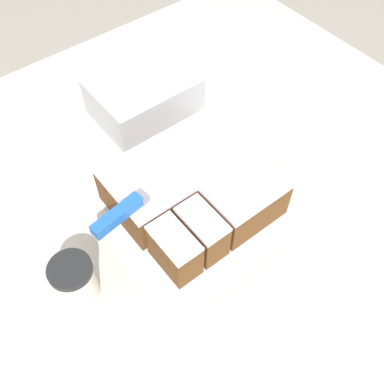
% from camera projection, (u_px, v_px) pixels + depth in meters
% --- Properties ---
extents(ground_plane, '(8.00, 8.00, 0.00)m').
position_uv_depth(ground_plane, '(175.00, 338.00, 1.67)').
color(ground_plane, '#9E9384').
extents(countertop, '(1.40, 1.10, 0.92)m').
position_uv_depth(countertop, '(170.00, 285.00, 1.30)').
color(countertop, beige).
rests_on(countertop, ground_plane).
extents(cake_board, '(0.35, 0.33, 0.01)m').
position_uv_depth(cake_board, '(192.00, 206.00, 0.91)').
color(cake_board, silver).
rests_on(cake_board, countertop).
extents(cake, '(0.28, 0.26, 0.09)m').
position_uv_depth(cake, '(192.00, 190.00, 0.87)').
color(cake, brown).
rests_on(cake, cake_board).
extents(knife, '(0.30, 0.06, 0.02)m').
position_uv_depth(knife, '(132.00, 204.00, 0.79)').
color(knife, silver).
rests_on(knife, cake).
extents(coffee_cup, '(0.07, 0.07, 0.10)m').
position_uv_depth(coffee_cup, '(75.00, 281.00, 0.76)').
color(coffee_cup, beige).
rests_on(coffee_cup, countertop).
extents(storage_box, '(0.23, 0.17, 0.09)m').
position_uv_depth(storage_box, '(144.00, 96.00, 1.04)').
color(storage_box, '#B2B2B7').
rests_on(storage_box, countertop).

